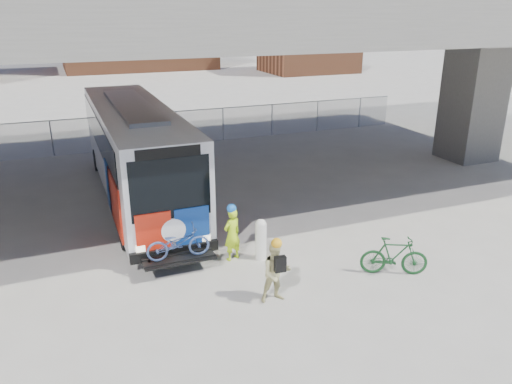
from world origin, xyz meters
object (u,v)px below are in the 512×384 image
bus (135,145)px  bike_parked (394,256)px  cyclist_tan (276,272)px  cyclist_hivis (232,233)px  bollard (261,238)px

bus → bike_parked: bearing=-58.1°
bus → cyclist_tan: 9.15m
cyclist_hivis → cyclist_tan: size_ratio=1.01×
bus → cyclist_tan: bearing=-77.7°
bollard → cyclist_hivis: size_ratio=0.72×
bus → cyclist_hivis: (1.65, -6.32, -1.27)m
bus → bollard: 7.20m
bollard → bike_parked: size_ratio=0.68×
bollard → bus: bearing=110.3°
bus → bollard: bus is taller
bollard → bike_parked: (3.06, -2.22, -0.12)m
bollard → cyclist_hivis: cyclist_hivis is taller
bus → bike_parked: size_ratio=6.98×
bollard → cyclist_tan: cyclist_tan is taller
cyclist_hivis → bike_parked: bearing=126.0°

